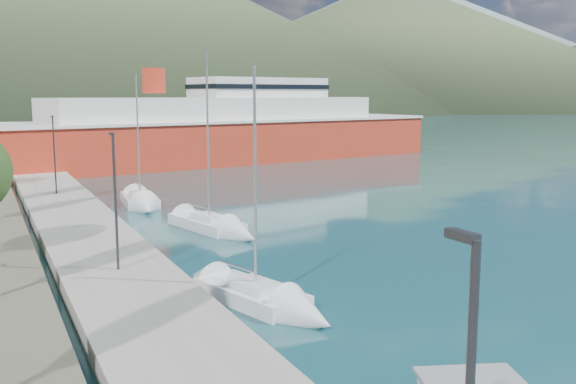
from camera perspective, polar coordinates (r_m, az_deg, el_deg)
ground at (r=136.45m, az=-19.80°, el=4.61°), size 1400.00×1400.00×0.00m
quay at (r=42.55m, az=-18.27°, el=-2.72°), size 5.00×88.00×0.80m
hills_far at (r=655.95m, az=-12.56°, el=14.53°), size 1480.00×900.00×180.00m
hills_near at (r=405.90m, az=-9.89°, el=14.33°), size 1010.00×520.00×115.00m
lamp_posts at (r=29.60m, az=-15.33°, el=-0.20°), size 0.15×47.37×6.06m
sailboat_near at (r=25.53m, az=-0.82°, el=-10.08°), size 4.10×7.59×10.45m
sailboat_mid at (r=39.56m, az=-5.74°, el=-3.32°), size 4.00×8.65×12.04m
sailboat_far at (r=49.29m, az=-12.76°, el=-1.09°), size 3.04×7.64×10.96m
ferry at (r=81.94m, az=-6.14°, el=5.29°), size 62.50×23.20×12.15m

